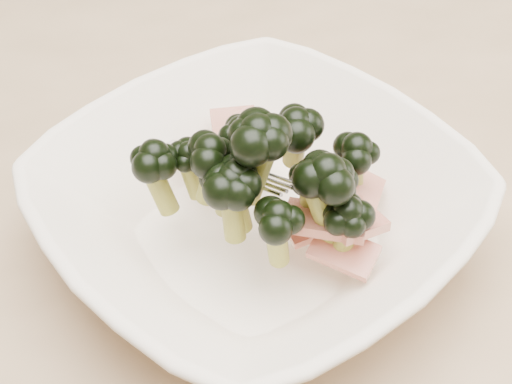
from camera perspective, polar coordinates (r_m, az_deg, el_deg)
dining_table at (r=0.62m, az=6.04°, el=-7.57°), size 1.20×0.80×0.75m
broccoli_dish at (r=0.49m, az=0.15°, el=-0.93°), size 0.37×0.37×0.13m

